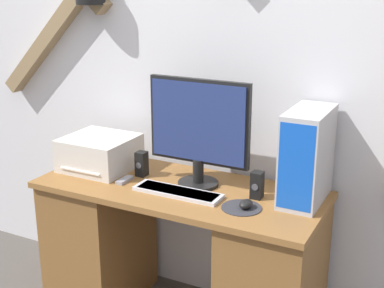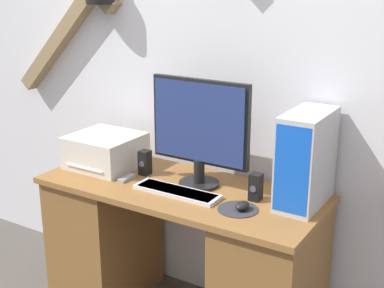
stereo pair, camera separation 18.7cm
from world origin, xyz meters
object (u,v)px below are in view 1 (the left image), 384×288
at_px(speaker_right, 257,185).
at_px(remote_control, 125,180).
at_px(computer_tower, 307,156).
at_px(printer, 100,153).
at_px(monitor, 199,128).
at_px(keyboard, 178,192).
at_px(mouse, 246,204).
at_px(speaker_left, 142,164).

distance_m(speaker_right, remote_control, 0.68).
xyz_separation_m(computer_tower, printer, (-1.10, -0.08, -0.13)).
xyz_separation_m(monitor, remote_control, (-0.35, -0.13, -0.29)).
relative_size(keyboard, printer, 1.23).
xyz_separation_m(printer, speaker_right, (0.89, 0.01, -0.02)).
distance_m(monitor, computer_tower, 0.53).
bearing_deg(monitor, keyboard, -102.44).
height_order(mouse, computer_tower, computer_tower).
bearing_deg(keyboard, mouse, -1.30).
bearing_deg(speaker_left, printer, -178.36).
bearing_deg(speaker_right, monitor, 175.62).
bearing_deg(computer_tower, mouse, -133.85).
bearing_deg(monitor, mouse, -26.92).
relative_size(printer, speaker_left, 2.73).
bearing_deg(printer, mouse, -8.31).
bearing_deg(mouse, speaker_left, 167.71).
xyz_separation_m(monitor, speaker_right, (0.32, -0.02, -0.23)).
distance_m(monitor, remote_control, 0.47).
xyz_separation_m(keyboard, printer, (-0.54, 0.12, 0.08)).
bearing_deg(remote_control, mouse, -2.29).
xyz_separation_m(mouse, remote_control, (-0.66, 0.03, -0.02)).
bearing_deg(speaker_right, remote_control, -170.64).
bearing_deg(computer_tower, printer, -175.73).
relative_size(speaker_left, speaker_right, 1.00).
distance_m(monitor, speaker_right, 0.39).
bearing_deg(keyboard, monitor, 77.56).
bearing_deg(remote_control, speaker_left, 73.74).
height_order(keyboard, computer_tower, computer_tower).
distance_m(printer, speaker_right, 0.89).
bearing_deg(printer, monitor, 2.98).
bearing_deg(speaker_right, printer, -179.63).
xyz_separation_m(printer, speaker_left, (0.26, 0.01, -0.02)).
relative_size(printer, speaker_right, 2.73).
distance_m(monitor, speaker_left, 0.39).
xyz_separation_m(monitor, keyboard, (-0.03, -0.15, -0.28)).
distance_m(keyboard, computer_tower, 0.62).
bearing_deg(computer_tower, monitor, -174.30).
distance_m(monitor, printer, 0.61).
height_order(mouse, printer, printer).
height_order(monitor, speaker_right, monitor).
distance_m(mouse, speaker_right, 0.14).
relative_size(computer_tower, speaker_left, 3.33).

